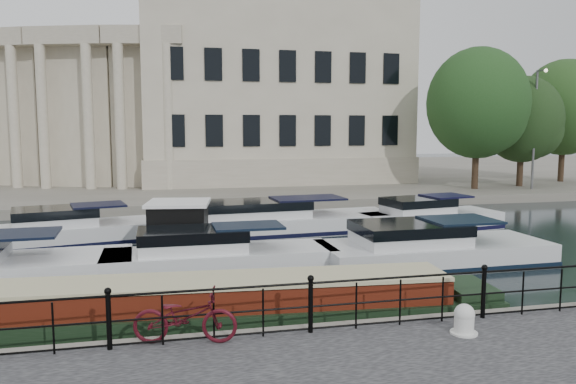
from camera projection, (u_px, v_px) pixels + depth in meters
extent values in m
plane|color=black|center=(286.00, 321.00, 13.92)|extent=(160.00, 160.00, 0.00)
cube|color=#6B665B|center=(192.00, 176.00, 51.64)|extent=(120.00, 42.00, 0.55)
cylinder|color=black|center=(109.00, 322.00, 10.72)|extent=(0.10, 0.10, 1.10)
sphere|color=black|center=(108.00, 291.00, 10.65)|extent=(0.14, 0.14, 0.14)
cylinder|color=black|center=(311.00, 307.00, 11.62)|extent=(0.10, 0.10, 1.10)
sphere|color=black|center=(311.00, 278.00, 11.55)|extent=(0.14, 0.14, 0.14)
cylinder|color=black|center=(483.00, 294.00, 12.51)|extent=(0.10, 0.10, 1.10)
sphere|color=black|center=(485.00, 268.00, 12.44)|extent=(0.14, 0.14, 0.14)
cylinder|color=black|center=(311.00, 283.00, 11.56)|extent=(24.00, 0.05, 0.05)
cylinder|color=black|center=(311.00, 307.00, 11.62)|extent=(24.00, 0.04, 0.04)
cylinder|color=black|center=(310.00, 329.00, 11.67)|extent=(24.00, 0.04, 0.04)
cube|color=#ADA38C|center=(269.00, 94.00, 46.33)|extent=(20.00, 14.00, 14.00)
cube|color=#9E937F|center=(268.00, 1.00, 45.48)|extent=(20.40, 14.40, 0.80)
cube|color=#9E937F|center=(269.00, 166.00, 47.02)|extent=(20.30, 14.30, 2.00)
cube|color=#ADA38C|center=(153.00, 110.00, 40.57)|extent=(5.73, 4.06, 11.00)
cube|color=#9E937F|center=(144.00, 36.00, 38.02)|extent=(5.62, 2.73, 1.20)
cylinder|color=#ADA38C|center=(168.00, 117.00, 38.10)|extent=(0.70, 0.70, 9.80)
cylinder|color=#ADA38C|center=(120.00, 117.00, 38.07)|extent=(0.70, 0.70, 9.80)
cube|color=#ADA38C|center=(83.00, 110.00, 40.84)|extent=(5.90, 4.56, 11.00)
cube|color=#9E937F|center=(66.00, 36.00, 38.30)|extent=(5.62, 3.30, 1.20)
cylinder|color=#ADA38C|center=(88.00, 117.00, 38.19)|extent=(0.70, 0.70, 9.80)
cylinder|color=#ADA38C|center=(43.00, 118.00, 38.55)|extent=(0.70, 0.70, 9.80)
cube|color=#ADA38C|center=(19.00, 110.00, 41.71)|extent=(5.99, 4.99, 11.00)
cylinder|color=#ADA38C|center=(14.00, 118.00, 38.92)|extent=(0.70, 0.70, 9.80)
cylinder|color=#59595B|center=(534.00, 131.00, 38.15)|extent=(0.16, 0.16, 8.00)
sphere|color=#FFF2CC|center=(546.00, 70.00, 36.87)|extent=(0.24, 0.24, 0.24)
imported|color=#440C15|center=(185.00, 316.00, 11.05)|extent=(2.15, 1.12, 1.08)
cylinder|color=silver|center=(464.00, 324.00, 11.58)|extent=(0.40, 0.40, 0.42)
sphere|color=silver|center=(464.00, 314.00, 11.55)|extent=(0.42, 0.42, 0.42)
cylinder|color=silver|center=(464.00, 333.00, 11.60)|extent=(0.56, 0.56, 0.04)
cube|color=black|center=(220.00, 323.00, 13.55)|extent=(14.08, 2.87, 0.84)
cube|color=#52180B|center=(220.00, 297.00, 13.47)|extent=(11.27, 2.39, 0.65)
cube|color=#BDB589|center=(220.00, 280.00, 13.43)|extent=(11.28, 2.44, 0.09)
cube|color=#6B665B|center=(180.00, 257.00, 20.65)|extent=(3.35, 2.94, 0.25)
cube|color=black|center=(179.00, 229.00, 20.53)|extent=(2.29, 2.29, 1.80)
cube|color=white|center=(178.00, 203.00, 20.42)|extent=(2.51, 2.51, 0.12)
cube|color=black|center=(9.00, 235.00, 17.02)|extent=(2.90, 2.02, 0.08)
cube|color=white|center=(221.00, 267.00, 18.49)|extent=(7.54, 2.28, 1.20)
cube|color=black|center=(221.00, 270.00, 18.50)|extent=(7.62, 2.31, 0.18)
cube|color=white|center=(193.00, 243.00, 18.19)|extent=(3.40, 1.86, 0.90)
cube|color=black|center=(248.00, 226.00, 18.54)|extent=(2.27, 1.59, 0.08)
cube|color=silver|center=(434.00, 259.00, 19.67)|extent=(8.06, 3.08, 1.20)
cube|color=black|center=(434.00, 261.00, 19.68)|extent=(8.14, 3.11, 0.18)
cube|color=silver|center=(409.00, 236.00, 19.35)|extent=(3.64, 2.48, 0.90)
cube|color=black|center=(460.00, 220.00, 19.75)|extent=(2.44, 2.11, 0.08)
cube|color=silver|center=(78.00, 238.00, 23.34)|extent=(7.42, 4.01, 1.20)
cube|color=black|center=(78.00, 240.00, 23.35)|extent=(7.49, 4.06, 0.18)
cube|color=silver|center=(55.00, 219.00, 22.88)|extent=(3.54, 2.74, 0.90)
cube|color=black|center=(98.00, 205.00, 23.54)|extent=(2.44, 2.21, 0.08)
cube|color=silver|center=(281.00, 229.00, 25.54)|extent=(10.85, 3.55, 1.20)
cube|color=black|center=(281.00, 230.00, 25.55)|extent=(10.96, 3.59, 0.18)
cube|color=silver|center=(253.00, 211.00, 25.08)|extent=(4.95, 2.65, 0.90)
cube|color=black|center=(308.00, 198.00, 25.76)|extent=(3.33, 2.20, 0.08)
cube|color=silver|center=(431.00, 225.00, 26.48)|extent=(6.86, 3.45, 1.20)
cube|color=black|center=(431.00, 227.00, 26.49)|extent=(6.92, 3.49, 0.18)
cube|color=silver|center=(418.00, 208.00, 26.09)|extent=(3.23, 2.46, 0.90)
cube|color=black|center=(446.00, 196.00, 26.61)|extent=(2.21, 2.01, 0.08)
cylinder|color=black|center=(475.00, 166.00, 38.66)|extent=(0.44, 0.44, 3.16)
ellipsoid|color=#183D13|center=(478.00, 103.00, 38.17)|extent=(6.86, 6.86, 7.59)
sphere|color=#183D13|center=(488.00, 116.00, 38.02)|extent=(5.06, 5.06, 5.06)
cylinder|color=black|center=(520.00, 168.00, 40.50)|extent=(0.44, 0.44, 2.58)
ellipsoid|color=black|center=(522.00, 119.00, 40.09)|extent=(5.61, 5.61, 6.20)
sphere|color=black|center=(533.00, 130.00, 39.92)|extent=(4.13, 4.13, 4.13)
cylinder|color=black|center=(561.00, 162.00, 43.93)|extent=(0.44, 0.44, 3.10)
ellipsoid|color=#1E4014|center=(564.00, 107.00, 43.44)|extent=(6.73, 6.73, 7.44)
sphere|color=#1E4014|center=(574.00, 119.00, 43.29)|extent=(4.96, 4.96, 4.96)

